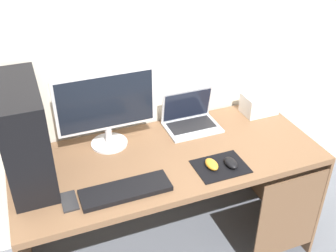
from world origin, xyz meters
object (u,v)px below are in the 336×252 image
(projector, at_px, (259,104))
(mouse_right, at_px, (231,163))
(keyboard, at_px, (126,190))
(mouse_left, at_px, (212,164))
(cell_phone, at_px, (69,201))
(laptop, at_px, (190,119))
(pc_tower, at_px, (25,134))
(monitor, at_px, (106,108))

(projector, height_order, mouse_right, projector)
(keyboard, height_order, mouse_left, mouse_left)
(projector, relative_size, cell_phone, 1.54)
(laptop, xyz_separation_m, mouse_right, (0.03, -0.43, -0.02))
(pc_tower, xyz_separation_m, laptop, (0.90, 0.14, -0.20))
(laptop, bearing_deg, monitor, -177.63)
(projector, bearing_deg, keyboard, -156.95)
(laptop, xyz_separation_m, cell_phone, (-0.77, -0.39, -0.04))
(mouse_left, relative_size, mouse_right, 1.00)
(laptop, height_order, projector, laptop)
(projector, relative_size, mouse_left, 2.08)
(monitor, xyz_separation_m, mouse_left, (0.42, -0.38, -0.21))
(projector, xyz_separation_m, cell_phone, (-1.22, -0.38, -0.06))
(pc_tower, bearing_deg, monitor, 16.46)
(pc_tower, xyz_separation_m, mouse_left, (0.84, -0.26, -0.22))
(keyboard, bearing_deg, laptop, 39.38)
(projector, bearing_deg, mouse_left, -142.84)
(laptop, xyz_separation_m, projector, (0.45, -0.01, 0.02))
(projector, height_order, keyboard, projector)
(keyboard, relative_size, cell_phone, 3.23)
(laptop, xyz_separation_m, keyboard, (-0.52, -0.42, -0.03))
(keyboard, bearing_deg, monitor, 85.96)
(pc_tower, bearing_deg, keyboard, -36.27)
(monitor, xyz_separation_m, keyboard, (-0.03, -0.40, -0.22))
(projector, bearing_deg, monitor, -179.41)
(monitor, distance_m, projector, 0.96)
(projector, bearing_deg, pc_tower, -174.45)
(mouse_right, bearing_deg, keyboard, 179.48)
(keyboard, relative_size, mouse_left, 4.38)
(monitor, relative_size, mouse_left, 5.45)
(monitor, relative_size, mouse_right, 5.45)
(projector, relative_size, mouse_right, 2.08)
(cell_phone, bearing_deg, projector, 17.44)
(laptop, distance_m, keyboard, 0.67)
(monitor, xyz_separation_m, projector, (0.94, 0.01, -0.17))
(monitor, height_order, keyboard, monitor)
(keyboard, xyz_separation_m, mouse_left, (0.45, 0.02, 0.01))
(keyboard, bearing_deg, projector, 23.05)
(pc_tower, bearing_deg, cell_phone, -63.02)
(mouse_left, xyz_separation_m, cell_phone, (-0.71, 0.01, -0.02))
(mouse_left, xyz_separation_m, mouse_right, (0.10, -0.02, 0.00))
(cell_phone, bearing_deg, monitor, 52.96)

